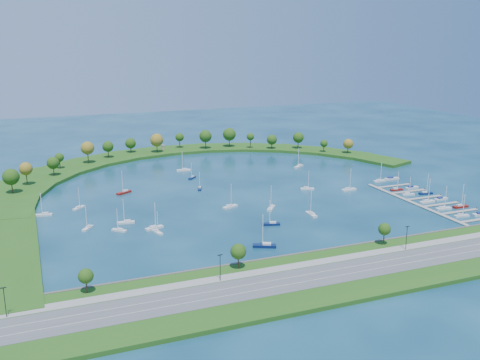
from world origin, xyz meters
name	(u,v)px	position (x,y,z in m)	size (l,w,h in m)	color
ground	(235,190)	(0.00, 0.00, 0.00)	(700.00, 700.00, 0.00)	#072B43
south_shoreline	(353,270)	(0.03, -122.88, 1.00)	(420.00, 43.10, 11.60)	#255115
breakwater	(138,176)	(-46.33, 48.72, 0.99)	(286.74, 247.64, 2.00)	#255115
breakwater_trees	(172,145)	(-13.56, 89.20, 10.79)	(238.54, 96.63, 14.98)	#382314
harbor_tower	(163,147)	(-13.63, 117.09, 3.99)	(2.60, 2.60, 3.88)	gray
dock_system	(425,202)	(85.30, -61.00, 0.35)	(24.28, 82.00, 1.60)	gray
moored_boat_0	(192,177)	(-15.76, 33.69, 0.86)	(6.11, 6.20, 10.00)	#0A1942
moored_boat_1	(154,227)	(-58.68, -48.81, 0.93)	(8.98, 4.76, 12.71)	silver
moored_boat_2	(157,231)	(-58.56, -54.44, 0.87)	(3.87, 7.42, 10.51)	silver
moored_boat_3	(230,206)	(-14.97, -31.46, 0.93)	(8.94, 5.25, 12.69)	silver
moored_boat_4	(200,188)	(-18.86, 8.03, 0.87)	(4.31, 7.35, 10.44)	#0A1942
moored_boat_5	(44,214)	(-104.92, -9.88, 0.90)	(8.23, 3.31, 11.76)	silver
moored_boat_6	(184,170)	(-15.28, 54.28, 0.95)	(9.32, 3.88, 13.29)	silver
moored_boat_7	(311,214)	(17.99, -57.96, 0.94)	(2.84, 8.91, 12.96)	silver
moored_boat_8	(124,192)	(-61.17, 15.56, 0.95)	(9.05, 6.89, 13.32)	maroon
moored_boat_9	(307,188)	(38.67, -15.42, 0.89)	(8.13, 4.66, 11.53)	silver
moored_boat_10	(299,166)	(60.08, 35.92, 0.95)	(9.04, 7.26, 13.48)	silver
moored_boat_11	(265,245)	(-20.54, -87.74, 0.99)	(10.08, 6.62, 14.46)	#0A1942
moored_boat_12	(349,189)	(59.91, -26.01, 0.94)	(8.97, 2.93, 13.01)	silver
moored_boat_13	(88,227)	(-87.00, -37.51, 0.87)	(5.96, 7.10, 10.74)	silver
moored_boat_14	(126,222)	(-69.34, -36.21, 0.91)	(8.42, 3.39, 12.03)	silver
moored_boat_15	(271,223)	(-6.37, -63.53, 0.91)	(8.66, 4.68, 12.26)	#0A1942
moored_boat_16	(79,207)	(-87.72, -4.65, 0.89)	(6.97, 6.87, 11.24)	silver
moored_boat_17	(271,207)	(3.93, -41.18, 0.93)	(7.22, 8.31, 12.71)	silver
moored_boat_18	(119,230)	(-74.07, -45.82, 0.87)	(6.61, 6.46, 10.61)	silver
docked_boat_0	(462,215)	(85.53, -86.85, 0.89)	(7.94, 3.04, 11.38)	silver
docked_boat_2	(443,208)	(85.51, -74.26, 0.92)	(8.60, 3.09, 12.38)	silver
docked_boat_3	(460,206)	(96.01, -74.86, 0.92)	(8.58, 2.66, 12.50)	maroon
docked_boat_4	(427,201)	(85.51, -61.92, 0.94)	(9.00, 3.00, 13.04)	silver
docked_boat_5	(441,199)	(95.98, -60.46, 0.64)	(8.72, 3.36, 1.73)	silver
docked_boat_6	(408,194)	(85.54, -46.35, 0.87)	(7.35, 3.02, 10.50)	silver
docked_boat_7	(426,193)	(96.03, -48.17, 0.90)	(8.16, 3.45, 11.63)	#0A1942
docked_boat_8	(396,189)	(85.53, -35.88, 0.87)	(7.53, 2.73, 10.85)	maroon
docked_boat_9	(412,188)	(95.97, -36.20, 0.65)	(8.97, 3.51, 1.78)	silver
docked_boat_10	(380,180)	(87.92, -16.31, 0.91)	(8.37, 2.87, 12.10)	silver
docked_boat_11	(391,179)	(97.86, -14.72, 0.73)	(9.72, 2.73, 1.98)	silver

